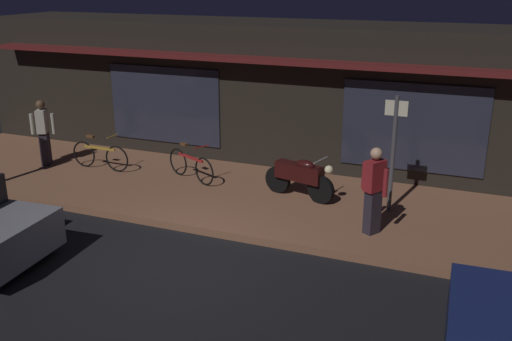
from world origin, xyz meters
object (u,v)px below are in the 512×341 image
object	(u,v)px
person_photographer	(43,131)
bicycle_extra	(100,155)
person_bystander	(374,189)
bicycle_parked	(191,165)
sign_post	(393,147)
motorcycle	(300,176)

from	to	relation	value
person_photographer	bicycle_extra	bearing A→B (deg)	7.82
bicycle_extra	person_photographer	distance (m)	1.61
bicycle_extra	person_photographer	world-z (taller)	person_photographer
person_bystander	bicycle_parked	bearing A→B (deg)	163.07
bicycle_extra	person_bystander	bearing A→B (deg)	-10.05
bicycle_parked	sign_post	size ratio (longest dim) A/B	0.64
motorcycle	person_bystander	bearing A→B (deg)	-34.30
bicycle_parked	person_photographer	xyz separation A→B (m)	(-3.96, -0.35, 0.52)
motorcycle	person_bystander	world-z (taller)	person_bystander
person_photographer	motorcycle	bearing A→B (deg)	1.65
bicycle_extra	sign_post	world-z (taller)	sign_post
bicycle_extra	person_bystander	size ratio (longest dim) A/B	0.99
bicycle_extra	sign_post	size ratio (longest dim) A/B	0.69
person_photographer	person_bystander	xyz separation A→B (m)	(8.51, -1.03, 0.00)
bicycle_extra	sign_post	xyz separation A→B (m)	(7.13, -0.02, 1.00)
motorcycle	sign_post	distance (m)	2.11
bicycle_parked	person_bystander	size ratio (longest dim) A/B	0.91
bicycle_parked	person_bystander	world-z (taller)	person_bystander
motorcycle	person_bystander	size ratio (longest dim) A/B	1.00
motorcycle	person_photographer	size ratio (longest dim) A/B	1.00
person_photographer	person_bystander	size ratio (longest dim) A/B	1.00
motorcycle	bicycle_extra	bearing A→B (deg)	179.85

